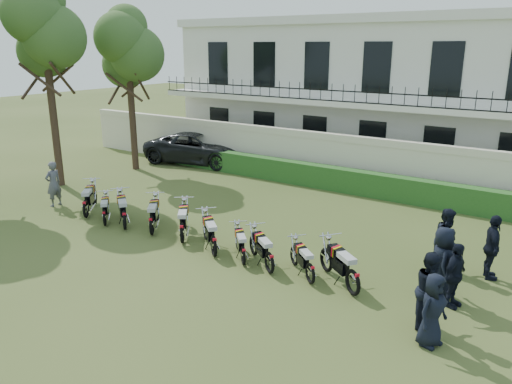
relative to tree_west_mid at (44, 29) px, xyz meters
The scene contains 24 objects.
ground 11.62m from the tree_west_mid, ahead, with size 100.00×100.00×0.00m, color #3E4D1F.
perimeter_wall 12.99m from the tree_west_mid, 36.52° to the left, with size 30.00×0.35×2.30m.
hedge 13.64m from the tree_west_mid, 30.67° to the left, with size 18.00×0.60×1.00m, color #1D4B1A.
building 16.32m from the tree_west_mid, 53.88° to the left, with size 20.40×9.60×7.40m.
tree_west_mid is the anchor object (origin of this frame).
tree_west_near 4.11m from the tree_west_mid, 82.87° to the left, with size 3.40×3.20×7.90m.
motorcycle_0 8.03m from the tree_west_mid, 25.76° to the right, with size 1.43×1.67×1.14m.
motorcycle_1 8.89m from the tree_west_mid, 22.30° to the right, with size 1.34×1.27×0.96m.
motorcycle_2 9.40m from the tree_west_mid, 18.75° to the right, with size 1.72×1.33×1.13m.
motorcycle_3 10.22m from the tree_west_mid, 15.10° to the right, with size 1.33×1.66×1.11m.
motorcycle_4 11.24m from the tree_west_mid, 12.82° to the right, with size 1.37×1.71×1.14m.
motorcycle_5 12.54m from the tree_west_mid, 12.43° to the right, with size 1.63×1.42×1.12m.
motorcycle_6 13.48m from the tree_west_mid, 11.23° to the right, with size 1.27×1.31×0.95m.
motorcycle_7 14.26m from the tree_west_mid, 10.61° to the right, with size 1.60×1.22×1.05m.
motorcycle_8 15.35m from the tree_west_mid, ahead, with size 1.40×1.19×0.96m.
motorcycle_9 16.39m from the tree_west_mid, ahead, with size 1.76×1.35×1.15m.
suv 9.31m from the tree_west_mid, 71.29° to the left, with size 2.69×5.84×1.62m, color black.
inspector 6.58m from the tree_west_mid, 39.10° to the right, with size 0.65×0.43×1.78m, color slate.
officer_0 18.50m from the tree_west_mid, 10.85° to the right, with size 0.78×0.51×1.60m, color black.
officer_1 18.13m from the tree_west_mid, ahead, with size 0.86×0.67×1.77m, color black.
officer_2 18.24m from the tree_west_mid, ahead, with size 0.95×0.40×1.62m, color black.
officer_3 17.82m from the tree_west_mid, ahead, with size 0.90×0.58×1.84m, color black.
officer_4 17.51m from the tree_west_mid, ahead, with size 0.87×0.67×1.78m, color black.
officer_5 18.59m from the tree_west_mid, ahead, with size 1.05×0.44×1.79m, color black.
Camera 1 is at (9.91, -11.93, 6.05)m, focal length 35.00 mm.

